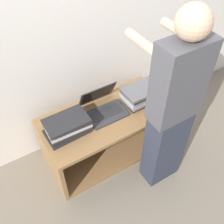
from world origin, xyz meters
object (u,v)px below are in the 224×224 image
object	(u,v)px
laptop_stack_left	(67,126)
person	(172,111)
laptop_open	(104,107)
laptop_stack_right	(142,94)

from	to	relation	value
laptop_stack_left	person	world-z (taller)	person
laptop_open	laptop_stack_left	distance (m)	0.41
laptop_stack_left	laptop_stack_right	bearing A→B (deg)	0.02
laptop_stack_right	person	xyz separation A→B (m)	(-0.10, -0.51, 0.25)
laptop_stack_left	laptop_stack_right	distance (m)	0.81
laptop_stack_right	person	distance (m)	0.58
laptop_open	person	world-z (taller)	person
laptop_stack_right	laptop_stack_left	bearing A→B (deg)	-179.98
laptop_open	person	xyz separation A→B (m)	(0.30, -0.56, 0.28)
laptop_open	laptop_stack_right	world-z (taller)	laptop_open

